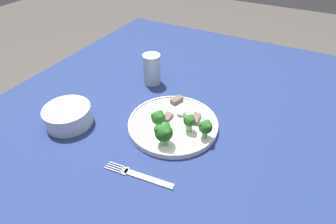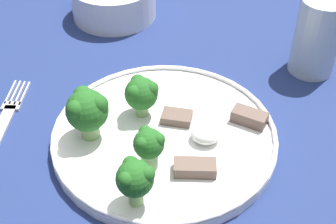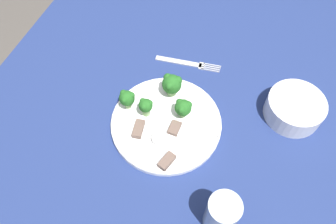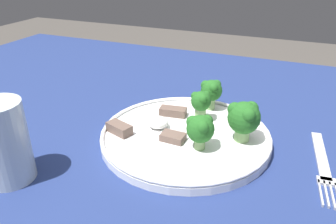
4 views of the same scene
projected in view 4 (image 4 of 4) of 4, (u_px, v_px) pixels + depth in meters
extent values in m
cube|color=navy|center=(143.00, 160.00, 0.51)|extent=(1.39, 1.11, 0.03)
cylinder|color=brown|center=(58.00, 137.00, 1.30)|extent=(0.06, 0.06, 0.72)
cylinder|color=white|center=(185.00, 137.00, 0.53)|extent=(0.27, 0.27, 0.01)
torus|color=white|center=(185.00, 132.00, 0.52)|extent=(0.27, 0.27, 0.01)
cube|color=#B2B2B7|center=(321.00, 155.00, 0.49)|extent=(0.03, 0.13, 0.00)
cube|color=#B2B2B7|center=(326.00, 182.00, 0.43)|extent=(0.03, 0.02, 0.00)
cube|color=#B2B2B7|center=(320.00, 192.00, 0.41)|extent=(0.01, 0.05, 0.00)
cube|color=#B2B2B7|center=(326.00, 193.00, 0.41)|extent=(0.01, 0.05, 0.00)
cube|color=#B2B2B7|center=(332.00, 194.00, 0.41)|extent=(0.01, 0.05, 0.00)
cylinder|color=#B2C1CC|center=(3.00, 142.00, 0.42)|extent=(0.06, 0.06, 0.11)
cylinder|color=silver|center=(7.00, 157.00, 0.43)|extent=(0.05, 0.05, 0.06)
cylinder|color=#7FA866|center=(242.00, 134.00, 0.50)|extent=(0.02, 0.02, 0.02)
sphere|color=#215B1E|center=(244.00, 118.00, 0.49)|extent=(0.05, 0.05, 0.05)
sphere|color=#215B1E|center=(235.00, 109.00, 0.49)|extent=(0.02, 0.02, 0.02)
sphere|color=#215B1E|center=(248.00, 116.00, 0.47)|extent=(0.02, 0.02, 0.02)
sphere|color=#215B1E|center=(251.00, 108.00, 0.49)|extent=(0.02, 0.02, 0.02)
cylinder|color=#7FA866|center=(200.00, 143.00, 0.48)|extent=(0.02, 0.02, 0.02)
sphere|color=#215B1E|center=(200.00, 129.00, 0.47)|extent=(0.04, 0.04, 0.04)
sphere|color=#215B1E|center=(192.00, 122.00, 0.47)|extent=(0.02, 0.02, 0.02)
sphere|color=#215B1E|center=(203.00, 128.00, 0.46)|extent=(0.02, 0.02, 0.02)
sphere|color=#215B1E|center=(207.00, 121.00, 0.47)|extent=(0.02, 0.02, 0.02)
cylinder|color=#7FA866|center=(200.00, 114.00, 0.56)|extent=(0.02, 0.02, 0.02)
sphere|color=#215B1E|center=(201.00, 101.00, 0.55)|extent=(0.03, 0.03, 0.03)
sphere|color=#215B1E|center=(195.00, 96.00, 0.55)|extent=(0.02, 0.02, 0.02)
sphere|color=#215B1E|center=(203.00, 100.00, 0.54)|extent=(0.02, 0.02, 0.02)
sphere|color=#215B1E|center=(206.00, 96.00, 0.55)|extent=(0.02, 0.02, 0.02)
cylinder|color=#7FA866|center=(211.00, 103.00, 0.60)|extent=(0.02, 0.02, 0.02)
sphere|color=#215B1E|center=(212.00, 90.00, 0.59)|extent=(0.04, 0.04, 0.04)
sphere|color=#215B1E|center=(206.00, 85.00, 0.59)|extent=(0.02, 0.02, 0.02)
sphere|color=#215B1E|center=(214.00, 88.00, 0.58)|extent=(0.02, 0.02, 0.02)
sphere|color=#215B1E|center=(216.00, 85.00, 0.59)|extent=(0.02, 0.02, 0.02)
cube|color=brown|center=(173.00, 112.00, 0.58)|extent=(0.05, 0.03, 0.01)
cube|color=brown|center=(173.00, 137.00, 0.50)|extent=(0.04, 0.03, 0.01)
cube|color=brown|center=(119.00, 128.00, 0.52)|extent=(0.05, 0.03, 0.02)
ellipsoid|color=white|center=(157.00, 122.00, 0.54)|extent=(0.04, 0.03, 0.02)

